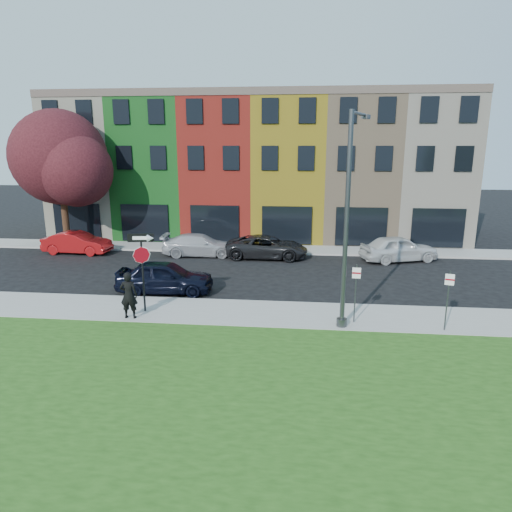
# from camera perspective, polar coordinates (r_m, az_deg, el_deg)

# --- Properties ---
(ground) EXTENTS (120.00, 120.00, 0.00)m
(ground) POSITION_cam_1_polar(r_m,az_deg,el_deg) (16.27, 1.64, -11.30)
(ground) COLOR black
(ground) RESTS_ON ground
(sidewalk_near) EXTENTS (40.00, 3.00, 0.12)m
(sidewalk_near) POSITION_cam_1_polar(r_m,az_deg,el_deg) (19.00, 8.40, -7.46)
(sidewalk_near) COLOR gray
(sidewalk_near) RESTS_ON ground
(sidewalk_far) EXTENTS (40.00, 2.40, 0.12)m
(sidewalk_far) POSITION_cam_1_polar(r_m,az_deg,el_deg) (30.74, -1.86, 0.95)
(sidewalk_far) COLOR gray
(sidewalk_far) RESTS_ON ground
(rowhouse_block) EXTENTS (30.00, 10.12, 10.00)m
(rowhouse_block) POSITION_cam_1_polar(r_m,az_deg,el_deg) (36.10, 0.22, 10.78)
(rowhouse_block) COLOR beige
(rowhouse_block) RESTS_ON ground
(stop_sign) EXTENTS (1.04, 0.21, 3.29)m
(stop_sign) POSITION_cam_1_polar(r_m,az_deg,el_deg) (19.08, -14.09, -0.11)
(stop_sign) COLOR black
(stop_sign) RESTS_ON sidewalk_near
(man) EXTENTS (0.76, 0.55, 1.91)m
(man) POSITION_cam_1_polar(r_m,az_deg,el_deg) (18.85, -15.62, -4.73)
(man) COLOR black
(man) RESTS_ON sidewalk_near
(sedan_near) EXTENTS (2.36, 4.76, 1.55)m
(sedan_near) POSITION_cam_1_polar(r_m,az_deg,el_deg) (22.08, -11.31, -2.58)
(sedan_near) COLOR black
(sedan_near) RESTS_ON ground
(parked_car_red) EXTENTS (1.89, 4.46, 1.42)m
(parked_car_red) POSITION_cam_1_polar(r_m,az_deg,el_deg) (31.61, -21.46, 1.56)
(parked_car_red) COLOR maroon
(parked_car_red) RESTS_ON ground
(parked_car_silver) EXTENTS (2.52, 4.98, 1.37)m
(parked_car_silver) POSITION_cam_1_polar(r_m,az_deg,el_deg) (29.09, -7.03, 1.37)
(parked_car_silver) COLOR #ADACB1
(parked_car_silver) RESTS_ON ground
(parked_car_dark) EXTENTS (2.47, 5.10, 1.40)m
(parked_car_dark) POSITION_cam_1_polar(r_m,az_deg,el_deg) (28.30, 1.37, 1.15)
(parked_car_dark) COLOR black
(parked_car_dark) RESTS_ON ground
(parked_car_white) EXTENTS (4.61, 5.72, 1.57)m
(parked_car_white) POSITION_cam_1_polar(r_m,az_deg,el_deg) (28.82, 17.41, 0.92)
(parked_car_white) COLOR silver
(parked_car_white) RESTS_ON ground
(street_lamp) EXTENTS (1.14, 2.47, 7.95)m
(street_lamp) POSITION_cam_1_polar(r_m,az_deg,el_deg) (17.10, 11.42, 4.21)
(street_lamp) COLOR #404244
(street_lamp) RESTS_ON sidewalk_near
(parking_sign_a) EXTENTS (0.32, 0.09, 2.33)m
(parking_sign_a) POSITION_cam_1_polar(r_m,az_deg,el_deg) (17.98, 12.35, -3.79)
(parking_sign_a) COLOR #404244
(parking_sign_a) RESTS_ON sidewalk_near
(parking_sign_b) EXTENTS (0.31, 0.12, 2.30)m
(parking_sign_b) POSITION_cam_1_polar(r_m,az_deg,el_deg) (18.25, 22.88, -4.38)
(parking_sign_b) COLOR #404244
(parking_sign_b) RESTS_ON sidewalk_near
(tree_purple) EXTENTS (7.35, 6.43, 9.00)m
(tree_purple) POSITION_cam_1_polar(r_m,az_deg,el_deg) (32.97, -23.12, 11.00)
(tree_purple) COLOR black
(tree_purple) RESTS_ON sidewalk_far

